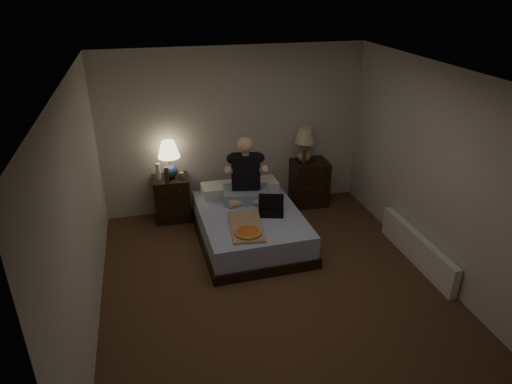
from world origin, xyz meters
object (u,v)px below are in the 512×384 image
object	(u,v)px
lamp_left	(169,160)
soda_can	(182,175)
nightstand_right	(309,182)
pizza_box	(248,233)
beer_bottle_right	(304,157)
nightstand_left	(172,198)
laptop	(271,206)
bed	(250,226)
person	(246,170)
lamp_right	(305,145)
beer_bottle_left	(167,175)
water_bottle	(158,172)
radiator	(417,249)

from	to	relation	value
lamp_left	soda_can	world-z (taller)	lamp_left
nightstand_right	pizza_box	bearing A→B (deg)	-130.46
nightstand_right	beer_bottle_right	size ratio (longest dim) A/B	3.15
nightstand_right	nightstand_left	bearing A→B (deg)	-178.92
beer_bottle_right	laptop	xyz separation A→B (m)	(-0.80, -0.96, -0.28)
bed	nightstand_right	xyz separation A→B (m)	(1.19, 0.93, 0.14)
person	pizza_box	distance (m)	1.10
nightstand_left	soda_can	world-z (taller)	soda_can
lamp_right	beer_bottle_left	xyz separation A→B (m)	(-2.14, -0.16, -0.21)
lamp_right	water_bottle	world-z (taller)	lamp_right
nightstand_left	soda_can	xyz separation A→B (m)	(0.17, -0.09, 0.39)
bed	nightstand_left	size ratio (longest dim) A/B	2.63
bed	water_bottle	bearing A→B (deg)	140.51
soda_can	nightstand_right	bearing A→B (deg)	2.32
water_bottle	laptop	xyz separation A→B (m)	(1.42, -1.02, -0.24)
nightstand_right	person	size ratio (longest dim) A/B	0.78
beer_bottle_right	radiator	xyz separation A→B (m)	(0.90, -1.88, -0.64)
lamp_right	person	world-z (taller)	person
nightstand_left	pizza_box	world-z (taller)	nightstand_left
nightstand_right	beer_bottle_right	xyz separation A→B (m)	(-0.13, -0.09, 0.48)
beer_bottle_right	radiator	world-z (taller)	beer_bottle_right
beer_bottle_left	pizza_box	xyz separation A→B (m)	(0.87, -1.37, -0.31)
nightstand_right	beer_bottle_left	size ratio (longest dim) A/B	3.15
soda_can	beer_bottle_right	size ratio (longest dim) A/B	0.43
lamp_right	water_bottle	bearing A→B (deg)	-179.07
lamp_right	laptop	world-z (taller)	lamp_right
beer_bottle_right	soda_can	bearing A→B (deg)	179.72
beer_bottle_right	pizza_box	bearing A→B (deg)	-130.58
lamp_right	laptop	size ratio (longest dim) A/B	1.65
lamp_right	beer_bottle_right	xyz separation A→B (m)	(-0.03, -0.10, -0.17)
soda_can	beer_bottle_right	world-z (taller)	beer_bottle_right
nightstand_right	soda_can	xyz separation A→B (m)	(-2.02, -0.08, 0.36)
soda_can	person	size ratio (longest dim) A/B	0.11
bed	beer_bottle_left	xyz separation A→B (m)	(-1.04, 0.78, 0.57)
laptop	water_bottle	bearing A→B (deg)	160.69
bed	nightstand_right	bearing A→B (deg)	36.32
nightstand_left	lamp_right	world-z (taller)	lamp_right
person	lamp_right	bearing A→B (deg)	36.36
lamp_left	beer_bottle_left	xyz separation A→B (m)	(-0.06, -0.16, -0.17)
soda_can	beer_bottle_right	xyz separation A→B (m)	(1.89, -0.01, 0.11)
water_bottle	nightstand_right	bearing A→B (deg)	0.75
nightstand_left	person	xyz separation A→B (m)	(1.03, -0.53, 0.57)
bed	lamp_right	distance (m)	1.64
radiator	lamp_right	bearing A→B (deg)	113.65
beer_bottle_left	person	size ratio (longest dim) A/B	0.25
beer_bottle_right	pizza_box	size ratio (longest dim) A/B	0.30
lamp_left	pizza_box	size ratio (longest dim) A/B	0.74
water_bottle	person	size ratio (longest dim) A/B	0.27
bed	lamp_right	world-z (taller)	lamp_right
lamp_right	lamp_left	bearing A→B (deg)	180.00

